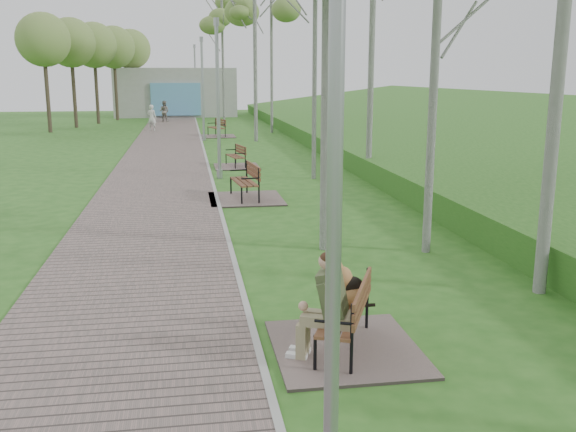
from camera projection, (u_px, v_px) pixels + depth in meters
name	position (u px, v px, depth m)	size (l,w,h in m)	color
walkway	(164.00, 160.00, 26.42)	(3.50, 67.00, 0.04)	#655751
kerb	(206.00, 159.00, 26.68)	(0.10, 67.00, 0.05)	#999993
embankment	(493.00, 158.00, 27.09)	(14.00, 70.00, 1.60)	#48832E
building_north	(176.00, 92.00, 54.45)	(10.00, 5.20, 4.00)	#9E9E99
bench_main	(340.00, 318.00, 8.10)	(1.85, 2.05, 1.61)	#655751
bench_second	(245.00, 191.00, 18.13)	(2.05, 2.28, 1.26)	#655751
bench_third	(236.00, 162.00, 24.51)	(1.68, 1.87, 1.03)	#655751
bench_far	(217.00, 133.00, 36.55)	(2.01, 2.24, 1.24)	#655751
lamp_post_near	(334.00, 205.00, 4.90)	(0.21, 0.21, 5.33)	#94969B
lamp_post_second	(218.00, 105.00, 21.34)	(0.20, 0.20, 5.27)	#94969B
lamp_post_third	(203.00, 93.00, 33.86)	(0.21, 0.21, 5.39)	#94969B
lamp_post_far	(196.00, 83.00, 54.07)	(0.23, 0.23, 5.93)	#94969B
pedestrian_near	(152.00, 118.00, 40.08)	(0.60, 0.39, 1.64)	silver
pedestrian_far	(164.00, 111.00, 48.00)	(0.76, 0.59, 1.56)	gray
birch_distant_a	(222.00, 17.00, 42.03)	(2.82, 2.82, 9.11)	silver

